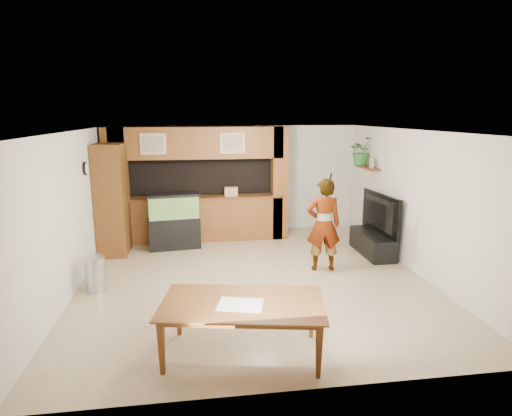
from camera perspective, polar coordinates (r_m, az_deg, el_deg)
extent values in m
plane|color=tan|center=(7.79, -0.36, -9.24)|extent=(6.50, 6.50, 0.00)
plane|color=white|center=(7.24, -0.38, 10.24)|extent=(6.50, 6.50, 0.00)
plane|color=beige|center=(10.58, -2.77, 3.86)|extent=(6.00, 0.00, 6.00)
plane|color=beige|center=(7.61, -23.35, -0.55)|extent=(0.00, 6.50, 6.50)
plane|color=beige|center=(8.35, 20.48, 0.76)|extent=(0.00, 6.50, 6.50)
cube|color=brown|center=(9.91, -7.47, -1.55)|extent=(3.80, 0.35, 1.00)
cube|color=brown|center=(9.80, -7.55, 1.41)|extent=(3.80, 0.43, 0.04)
cube|color=brown|center=(9.64, -7.76, 8.60)|extent=(3.80, 0.35, 0.70)
cube|color=brown|center=(9.90, -18.08, 2.65)|extent=(0.50, 0.35, 2.60)
cube|color=brown|center=(9.94, 3.14, 3.29)|extent=(0.35, 0.35, 2.60)
cube|color=black|center=(10.27, -7.66, 4.34)|extent=(4.20, 0.45, 0.85)
cube|color=tan|center=(9.48, -13.56, 8.31)|extent=(0.55, 0.03, 0.45)
cube|color=tan|center=(9.47, -13.57, 8.30)|extent=(0.43, 0.01, 0.35)
cube|color=tan|center=(9.48, -3.16, 8.63)|extent=(0.55, 0.03, 0.45)
cube|color=tan|center=(9.46, -3.15, 8.62)|extent=(0.43, 0.01, 0.35)
cylinder|color=black|center=(8.46, -21.79, 4.92)|extent=(0.04, 0.25, 0.25)
cylinder|color=white|center=(8.46, -21.62, 4.93)|extent=(0.01, 0.21, 0.21)
cube|color=brown|center=(9.96, 14.57, 5.26)|extent=(0.25, 0.90, 0.04)
cube|color=brown|center=(9.34, -18.63, 1.11)|extent=(0.57, 0.94, 2.29)
cylinder|color=#B2B2B7|center=(7.60, -20.62, -8.24)|extent=(0.33, 0.33, 0.60)
cube|color=black|center=(9.48, -10.80, -3.30)|extent=(1.09, 0.41, 0.68)
cube|color=#358033|center=(9.34, -10.95, 0.12)|extent=(1.05, 0.38, 0.47)
cube|color=black|center=(9.29, -11.01, 1.71)|extent=(1.09, 0.41, 0.05)
cube|color=black|center=(9.30, 15.25, -4.58)|extent=(0.50, 1.36, 0.45)
imported|color=black|center=(9.14, 15.48, -0.73)|extent=(0.30, 1.45, 0.83)
cube|color=tan|center=(9.74, 15.12, 5.82)|extent=(0.04, 0.16, 0.21)
imported|color=#2A6A2D|center=(10.19, 13.88, 7.40)|extent=(0.69, 0.63, 0.65)
imported|color=#957452|center=(8.01, 8.99, -2.23)|extent=(0.67, 0.48, 1.74)
cylinder|color=black|center=(7.70, 9.93, 4.09)|extent=(0.04, 0.10, 0.16)
imported|color=brown|center=(5.33, -1.85, -15.97)|extent=(2.11, 1.42, 0.68)
cube|color=silver|center=(5.15, -2.10, -12.76)|extent=(0.60, 0.50, 0.01)
cube|color=tan|center=(9.81, -3.32, 2.21)|extent=(0.31, 0.22, 0.20)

